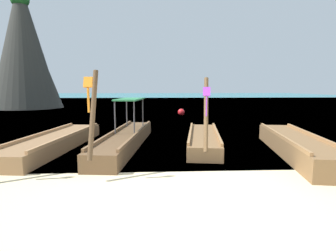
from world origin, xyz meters
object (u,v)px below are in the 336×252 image
longtail_boat_pink_ribbon (296,145)px  karst_rock (25,48)px  longtail_boat_orange_ribbon (126,138)px  mooring_buoy_near (181,112)px  longtail_boat_green_ribbon (55,142)px  longtail_boat_violet_ribbon (203,139)px

longtail_boat_pink_ribbon → karst_rock: karst_rock is taller
longtail_boat_orange_ribbon → mooring_buoy_near: longtail_boat_orange_ribbon is taller
longtail_boat_green_ribbon → longtail_boat_orange_ribbon: (2.52, 0.24, 0.06)m
longtail_boat_pink_ribbon → mooring_buoy_near: 13.84m
longtail_boat_violet_ribbon → longtail_boat_pink_ribbon: 3.27m
longtail_boat_orange_ribbon → longtail_boat_violet_ribbon: (2.96, 0.15, -0.07)m
longtail_boat_orange_ribbon → longtail_boat_violet_ribbon: size_ratio=1.27×
longtail_boat_pink_ribbon → karst_rock: size_ratio=0.48×
karst_rock → longtail_boat_green_ribbon: bearing=-64.9°
longtail_boat_green_ribbon → longtail_boat_violet_ribbon: size_ratio=1.18×
longtail_boat_violet_ribbon → karst_rock: karst_rock is taller
longtail_boat_orange_ribbon → longtail_boat_violet_ribbon: 2.96m
longtail_boat_green_ribbon → longtail_boat_pink_ribbon: 8.36m
longtail_boat_violet_ribbon → karst_rock: 27.22m
longtail_boat_violet_ribbon → longtail_boat_pink_ribbon: longtail_boat_pink_ribbon is taller
longtail_boat_violet_ribbon → longtail_boat_pink_ribbon: size_ratio=0.91×
longtail_boat_green_ribbon → longtail_boat_pink_ribbon: longtail_boat_pink_ribbon is taller
longtail_boat_green_ribbon → longtail_boat_violet_ribbon: 5.49m
longtail_boat_pink_ribbon → mooring_buoy_near: longtail_boat_pink_ribbon is taller
longtail_boat_green_ribbon → longtail_boat_violet_ribbon: bearing=4.1°
longtail_boat_pink_ribbon → mooring_buoy_near: size_ratio=11.99×
longtail_boat_pink_ribbon → longtail_boat_green_ribbon: bearing=170.8°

